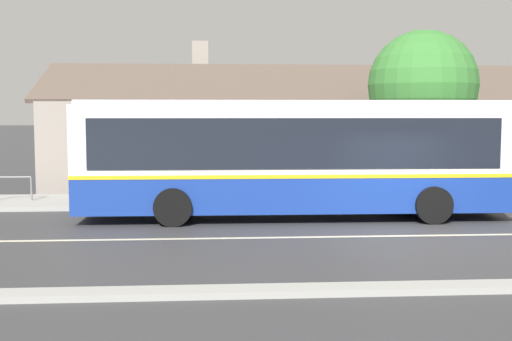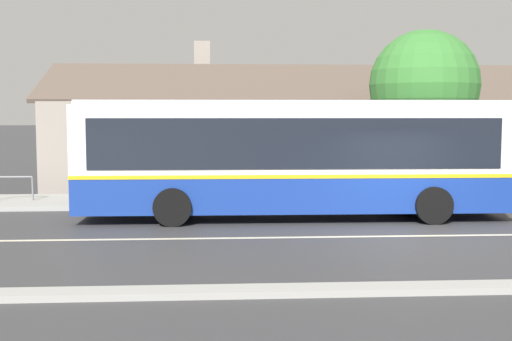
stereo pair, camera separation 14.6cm
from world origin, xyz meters
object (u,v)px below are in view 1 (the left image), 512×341
Objects in this scene: street_tree_primary at (420,89)px; bike_rack at (14,184)px; bench_by_building at (107,188)px; transit_bus at (292,155)px.

street_tree_primary is 13.90m from bike_rack.
bench_by_building is at bearing -5.50° from bike_rack.
bench_by_building is 2.99m from bike_rack.
transit_bus is 6.73m from street_tree_primary.
transit_bus is 6.92× the size of bench_by_building.
bench_by_building is (-5.59, 2.75, -1.19)m from transit_bus.
bike_rack is (-2.97, 0.29, 0.11)m from bench_by_building.
bench_by_building reaches higher than bike_rack.
transit_bus is at bearing -19.53° from bike_rack.
transit_bus is 9.14m from bike_rack.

